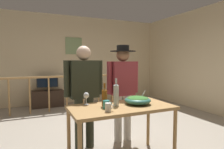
{
  "coord_description": "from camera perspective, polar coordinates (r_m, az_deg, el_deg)",
  "views": [
    {
      "loc": [
        -1.37,
        -3.04,
        1.39
      ],
      "look_at": [
        -0.25,
        -0.5,
        1.18
      ],
      "focal_mm": 30.26,
      "sensor_mm": 36.0,
      "label": 1
    }
  ],
  "objects": [
    {
      "name": "mug_white",
      "position": [
        2.27,
        -1.12,
        -9.86
      ],
      "size": [
        0.11,
        0.08,
        0.1
      ],
      "color": "white",
      "rests_on": "serving_table"
    },
    {
      "name": "stair_railing",
      "position": [
        5.44,
        -13.42,
        -3.82
      ],
      "size": [
        3.9,
        0.1,
        1.02
      ],
      "color": "#B2844C",
      "rests_on": "ground_plane"
    },
    {
      "name": "wine_bottle_amber",
      "position": [
        2.51,
        -2.27,
        -6.71
      ],
      "size": [
        0.07,
        0.07,
        0.31
      ],
      "color": "brown",
      "rests_on": "serving_table"
    },
    {
      "name": "ground_plane",
      "position": [
        3.61,
        0.48,
        -18.4
      ],
      "size": [
        8.43,
        8.43,
        0.0
      ],
      "primitive_type": "plane",
      "color": "#9E9384"
    },
    {
      "name": "serving_table",
      "position": [
        2.58,
        2.88,
        -11.26
      ],
      "size": [
        1.38,
        0.7,
        0.78
      ],
      "color": "#B2844C",
      "rests_on": "ground_plane"
    },
    {
      "name": "side_wall_right",
      "position": [
        5.97,
        24.03,
        4.18
      ],
      "size": [
        0.1,
        4.86,
        2.85
      ],
      "primitive_type": "cube",
      "color": "beige",
      "rests_on": "ground_plane"
    },
    {
      "name": "tv_console",
      "position": [
        6.06,
        -18.84,
        -6.88
      ],
      "size": [
        0.9,
        0.4,
        0.49
      ],
      "primitive_type": "cube",
      "color": "#38281E",
      "rests_on": "ground_plane"
    },
    {
      "name": "framed_picture",
      "position": [
        6.39,
        -11.51,
        8.46
      ],
      "size": [
        0.53,
        0.03,
        0.55
      ],
      "primitive_type": "cube",
      "color": "#809966"
    },
    {
      "name": "mug_teal",
      "position": [
        2.41,
        -1.72,
        -9.04
      ],
      "size": [
        0.12,
        0.09,
        0.1
      ],
      "color": "teal",
      "rests_on": "serving_table"
    },
    {
      "name": "salad_bowl",
      "position": [
        2.67,
        7.68,
        -7.58
      ],
      "size": [
        0.36,
        0.36,
        0.2
      ],
      "color": "#337060",
      "rests_on": "serving_table"
    },
    {
      "name": "wine_bottle_clear",
      "position": [
        2.54,
        1.24,
        -5.92
      ],
      "size": [
        0.07,
        0.07,
        0.37
      ],
      "color": "silver",
      "rests_on": "serving_table"
    },
    {
      "name": "person_standing_right",
      "position": [
        3.23,
        3.27,
        -3.05
      ],
      "size": [
        0.57,
        0.43,
        1.65
      ],
      "rotation": [
        0.0,
        0.0,
        3.09
      ],
      "color": "beige",
      "rests_on": "ground_plane"
    },
    {
      "name": "wine_glass",
      "position": [
        2.62,
        -7.79,
        -6.43
      ],
      "size": [
        0.08,
        0.08,
        0.17
      ],
      "color": "silver",
      "rests_on": "serving_table"
    },
    {
      "name": "flat_screen_tv",
      "position": [
        5.95,
        -18.93,
        -2.18
      ],
      "size": [
        0.61,
        0.12,
        0.43
      ],
      "color": "black",
      "rests_on": "tv_console"
    },
    {
      "name": "person_standing_left",
      "position": [
        2.98,
        -8.46,
        -4.04
      ],
      "size": [
        0.62,
        0.24,
        1.62
      ],
      "rotation": [
        0.0,
        0.0,
        3.19
      ],
      "color": "#2D3323",
      "rests_on": "ground_plane"
    },
    {
      "name": "back_wall",
      "position": [
        6.43,
        -11.54,
        4.43
      ],
      "size": [
        6.1,
        0.1,
        2.85
      ],
      "primitive_type": "cube",
      "color": "beige",
      "rests_on": "ground_plane"
    }
  ]
}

